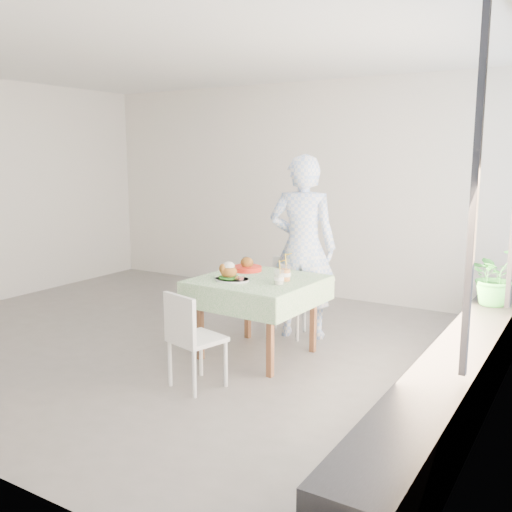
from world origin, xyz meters
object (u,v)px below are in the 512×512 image
Objects in this scene: chair_near at (196,358)px; main_dish at (230,274)px; potted_plant at (495,276)px; diner at (303,247)px; juice_cup_orange at (285,273)px; chair_far at (286,312)px; cafe_table at (258,308)px.

chair_near is 2.39× the size of main_dish.
potted_plant reaches higher than chair_near.
juice_cup_orange is at bearing 86.38° from diner.
diner is 0.75m from juice_cup_orange.
diner is at bearing 104.46° from juice_cup_orange.
diner reaches higher than chair_far.
juice_cup_orange is at bearing 7.44° from cafe_table.
cafe_table is 1.36× the size of chair_far.
chair_far reaches higher than cafe_table.
cafe_table is 0.58× the size of diner.
main_dish reaches higher than chair_far.
chair_near is at bearing 67.50° from diner.
chair_near is at bearing -108.56° from juice_cup_orange.
cafe_table is 2.20m from potted_plant.
juice_cup_orange is at bearing -62.94° from chair_far.
cafe_table is 3.63× the size of juice_cup_orange.
cafe_table is at bearing 65.68° from diner.
chair_near is 1.78m from diner.
potted_plant is (1.95, 0.41, 0.52)m from chair_far.
chair_far is 0.94m from juice_cup_orange.
main_dish is 1.11× the size of juice_cup_orange.
juice_cup_orange is (0.27, 0.03, 0.35)m from cafe_table.
chair_near is at bearing -88.91° from chair_far.
chair_near is 0.89m from main_dish.
chair_near is (0.03, -1.59, -0.00)m from chair_far.
diner is at bearing 75.23° from main_dish.
chair_near is at bearing -92.90° from cafe_table.
main_dish is at bearing -129.76° from cafe_table.
cafe_table is at bearing -172.56° from juice_cup_orange.
chair_far is at bearing 91.09° from chair_near.
diner reaches higher than potted_plant.
main_dish is (-0.25, -0.95, -0.14)m from diner.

